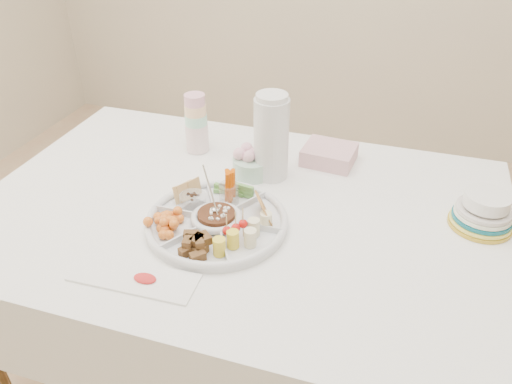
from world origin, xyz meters
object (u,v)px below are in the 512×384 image
(thermos, at_px, (271,136))
(plate_stack, at_px, (484,209))
(party_tray, at_px, (217,220))
(dining_table, at_px, (242,301))

(thermos, relative_size, plate_stack, 1.65)
(party_tray, distance_m, thermos, 0.33)
(dining_table, bearing_deg, plate_stack, 9.94)
(party_tray, relative_size, thermos, 1.37)
(dining_table, height_order, plate_stack, plate_stack)
(dining_table, relative_size, party_tray, 4.00)
(thermos, bearing_deg, plate_stack, -7.52)
(dining_table, relative_size, plate_stack, 9.00)
(party_tray, relative_size, plate_stack, 2.25)
(dining_table, distance_m, thermos, 0.55)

